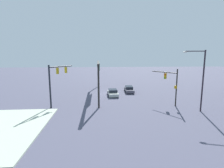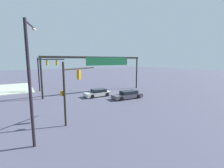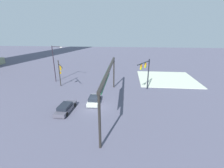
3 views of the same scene
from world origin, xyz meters
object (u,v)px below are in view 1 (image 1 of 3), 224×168
(traffic_signal_near_corner, at_px, (171,81))
(streetlamp_curved_arm, at_px, (201,76))
(sedan_car_approaching, at_px, (113,93))
(traffic_signal_opposite_side, at_px, (56,78))
(sedan_car_waiting_far, at_px, (129,89))

(traffic_signal_near_corner, bearing_deg, streetlamp_curved_arm, -176.18)
(sedan_car_approaching, bearing_deg, traffic_signal_near_corner, 49.16)
(traffic_signal_near_corner, xyz_separation_m, traffic_signal_opposite_side, (-0.61, -17.83, 0.67))
(traffic_signal_opposite_side, relative_size, sedan_car_waiting_far, 1.28)
(streetlamp_curved_arm, bearing_deg, sedan_car_approaching, -26.12)
(sedan_car_waiting_far, bearing_deg, sedan_car_approaching, -45.73)
(traffic_signal_near_corner, relative_size, sedan_car_approaching, 1.31)
(streetlamp_curved_arm, xyz_separation_m, sedan_car_approaching, (-10.59, -11.14, -4.37))
(streetlamp_curved_arm, height_order, sedan_car_waiting_far, streetlamp_curved_arm)
(traffic_signal_opposite_side, distance_m, sedan_car_approaching, 11.90)
(traffic_signal_opposite_side, distance_m, streetlamp_curved_arm, 20.84)
(sedan_car_approaching, xyz_separation_m, sedan_car_waiting_far, (-3.25, 3.80, 0.00))
(traffic_signal_opposite_side, xyz_separation_m, streetlamp_curved_arm, (4.17, 20.41, 0.55))
(streetlamp_curved_arm, relative_size, sedan_car_waiting_far, 1.70)
(streetlamp_curved_arm, xyz_separation_m, sedan_car_waiting_far, (-13.84, -7.34, -4.37))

